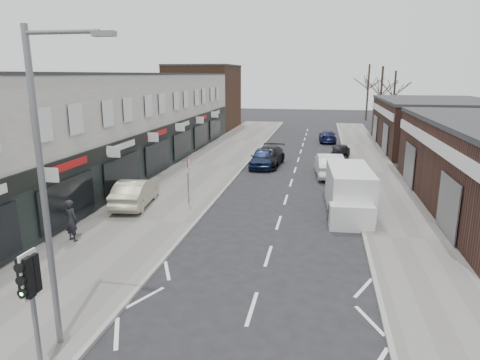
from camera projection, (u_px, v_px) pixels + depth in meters
The scene contains 20 objects.
ground at pixel (240, 348), 11.28m from camera, with size 160.00×160.00×0.00m, color black.
pavement_left at pixel (209, 166), 33.47m from camera, with size 5.50×64.00×0.12m, color slate.
pavement_right at pixel (374, 172), 31.17m from camera, with size 3.50×64.00×0.12m, color slate.
shop_terrace_left at pixel (110, 123), 31.49m from camera, with size 8.00×41.00×7.10m, color beige.
brick_block_far at pixel (204, 98), 55.68m from camera, with size 8.00×10.00×8.00m, color #462E1E.
right_unit_far at pixel (435, 126), 40.84m from camera, with size 10.00×16.00×4.50m, color #3C221B.
tree_far_a at pixel (378, 130), 55.36m from camera, with size 3.60×3.60×8.00m, color #382D26, non-canonical shape.
tree_far_b at pixel (391, 125), 60.62m from camera, with size 3.60×3.60×7.50m, color #382D26, non-canonical shape.
tree_far_c at pixel (366, 120), 66.89m from camera, with size 3.60×3.60×8.50m, color #382D26, non-canonical shape.
traffic_light at pixel (30, 286), 9.59m from camera, with size 0.28×0.60×3.10m.
street_lamp at pixel (48, 178), 10.24m from camera, with size 2.23×0.22×8.00m.
warning_sign at pixel (188, 166), 23.13m from camera, with size 0.12×0.80×2.70m.
white_van at pixel (349, 192), 22.21m from camera, with size 2.39×6.02×2.30m.
sedan_on_pavement at pixel (135, 192), 22.97m from camera, with size 1.55×4.43×1.46m, color #A09980.
pedestrian at pixel (71, 220), 18.04m from camera, with size 0.66×0.43×1.81m, color black.
parked_car_left_a at pixel (263, 158), 33.03m from camera, with size 1.76×4.37×1.49m, color #131E3B.
parked_car_left_b at pixel (268, 156), 33.62m from camera, with size 2.04×5.03×1.46m, color black.
parked_car_right_a at pixel (329, 165), 30.09m from camera, with size 1.73×4.95×1.63m, color white.
parked_car_right_b at pixel (341, 151), 36.52m from camera, with size 1.54×3.82×1.30m, color black.
parked_car_right_c at pixel (328, 136), 45.28m from camera, with size 1.72×4.23×1.23m, color #12173A.
Camera 1 is at (1.88, -9.69, 7.03)m, focal length 32.00 mm.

